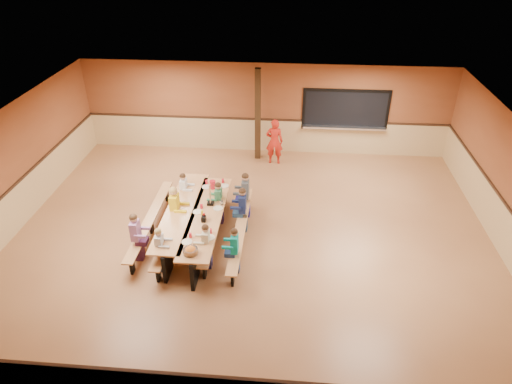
{
  "coord_description": "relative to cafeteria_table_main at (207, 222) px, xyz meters",
  "views": [
    {
      "loc": [
        0.9,
        -9.2,
        6.89
      ],
      "look_at": [
        0.1,
        0.27,
        1.15
      ],
      "focal_mm": 32.0,
      "sensor_mm": 36.0,
      "label": 1
    }
  ],
  "objects": [
    {
      "name": "cafeteria_table_main",
      "position": [
        0.0,
        0.0,
        0.0
      ],
      "size": [
        1.91,
        3.7,
        0.74
      ],
      "color": "#C1824C",
      "rests_on": "ground"
    },
    {
      "name": "seated_child_char_right",
      "position": [
        0.82,
        1.16,
        0.1
      ],
      "size": [
        0.39,
        0.32,
        1.26
      ],
      "primitive_type": null,
      "color": "#454B4E",
      "rests_on": "ground"
    },
    {
      "name": "napkin_dispenser",
      "position": [
        -0.01,
        -0.27,
        0.28
      ],
      "size": [
        0.1,
        0.14,
        0.13
      ],
      "primitive_type": "cube",
      "color": "black",
      "rests_on": "cafeteria_table_main"
    },
    {
      "name": "ground",
      "position": [
        1.07,
        0.22,
        -0.53
      ],
      "size": [
        12.0,
        12.0,
        0.0
      ],
      "primitive_type": "plane",
      "color": "brown",
      "rests_on": "ground"
    },
    {
      "name": "seated_child_grey_left",
      "position": [
        -0.83,
        1.21,
        0.05
      ],
      "size": [
        0.34,
        0.28,
        1.15
      ],
      "primitive_type": null,
      "color": "white",
      "rests_on": "ground"
    },
    {
      "name": "punch_pitcher",
      "position": [
        -0.05,
        1.27,
        0.32
      ],
      "size": [
        0.16,
        0.16,
        0.22
      ],
      "primitive_type": "cylinder",
      "color": "red",
      "rests_on": "cafeteria_table_main"
    },
    {
      "name": "place_settings",
      "position": [
        -0.0,
        0.0,
        0.27
      ],
      "size": [
        0.65,
        3.3,
        0.11
      ],
      "primitive_type": null,
      "color": "beige",
      "rests_on": "cafeteria_table_main"
    },
    {
      "name": "kitchen_pass_through",
      "position": [
        3.67,
        5.18,
        0.96
      ],
      "size": [
        2.78,
        0.28,
        1.38
      ],
      "color": "black",
      "rests_on": "ground"
    },
    {
      "name": "seated_child_teal_right",
      "position": [
        0.82,
        -1.1,
        0.05
      ],
      "size": [
        0.34,
        0.28,
        1.15
      ],
      "primitive_type": null,
      "color": "#0E9C97",
      "rests_on": "ground"
    },
    {
      "name": "seated_child_navy_right",
      "position": [
        0.82,
        0.48,
        0.08
      ],
      "size": [
        0.37,
        0.31,
        1.22
      ],
      "primitive_type": null,
      "color": "#16214C",
      "rests_on": "ground"
    },
    {
      "name": "structural_post",
      "position": [
        0.87,
        4.62,
        0.97
      ],
      "size": [
        0.18,
        0.18,
        3.0
      ],
      "primitive_type": "cube",
      "color": "black",
      "rests_on": "ground"
    },
    {
      "name": "condiment_mustard",
      "position": [
        -0.08,
        -0.09,
        0.3
      ],
      "size": [
        0.06,
        0.06,
        0.17
      ],
      "primitive_type": "cylinder",
      "color": "yellow",
      "rests_on": "cafeteria_table_main"
    },
    {
      "name": "condiment_ketchup",
      "position": [
        -0.02,
        -0.19,
        0.3
      ],
      "size": [
        0.06,
        0.06,
        0.17
      ],
      "primitive_type": "cylinder",
      "color": "#B2140F",
      "rests_on": "cafeteria_table_main"
    },
    {
      "name": "standing_woman",
      "position": [
        1.43,
        4.3,
        0.23
      ],
      "size": [
        0.55,
        0.37,
        1.51
      ],
      "primitive_type": "imported",
      "rotation": [
        0.0,
        0.0,
        3.13
      ],
      "color": "red",
      "rests_on": "ground"
    },
    {
      "name": "room_envelope",
      "position": [
        1.07,
        0.22,
        0.16
      ],
      "size": [
        12.04,
        10.04,
        3.02
      ],
      "color": "brown",
      "rests_on": "ground"
    },
    {
      "name": "table_paddle",
      "position": [
        0.03,
        0.47,
        0.35
      ],
      "size": [
        0.16,
        0.16,
        0.56
      ],
      "color": "black",
      "rests_on": "cafeteria_table_main"
    },
    {
      "name": "seated_child_tan_sec",
      "position": [
        0.17,
        -1.01,
        0.05
      ],
      "size": [
        0.34,
        0.28,
        1.15
      ],
      "primitive_type": null,
      "color": "beige",
      "rests_on": "ground"
    },
    {
      "name": "chip_bowl",
      "position": [
        -0.07,
        -1.48,
        0.29
      ],
      "size": [
        0.32,
        0.32,
        0.15
      ],
      "primitive_type": null,
      "color": "orange",
      "rests_on": "cafeteria_table_main"
    },
    {
      "name": "seated_child_green_sec",
      "position": [
        0.17,
        0.79,
        0.06
      ],
      "size": [
        0.35,
        0.29,
        1.17
      ],
      "primitive_type": null,
      "color": "#388155",
      "rests_on": "ground"
    },
    {
      "name": "seated_child_purple_sec",
      "position": [
        -1.48,
        -0.85,
        0.09
      ],
      "size": [
        0.38,
        0.31,
        1.23
      ],
      "primitive_type": null,
      "color": "#9D679F",
      "rests_on": "ground"
    },
    {
      "name": "seated_child_white_left",
      "position": [
        -0.83,
        -1.21,
        0.04
      ],
      "size": [
        0.33,
        0.27,
        1.12
      ],
      "primitive_type": null,
      "color": "silver",
      "rests_on": "ground"
    },
    {
      "name": "cafeteria_table_second",
      "position": [
        -0.65,
        0.19,
        0.0
      ],
      "size": [
        1.91,
        3.7,
        0.74
      ],
      "color": "#C1824C",
      "rests_on": "ground"
    },
    {
      "name": "seated_adult_yellow",
      "position": [
        -0.83,
        0.23,
        0.13
      ],
      "size": [
        0.42,
        0.34,
        1.31
      ],
      "primitive_type": null,
      "color": "yellow",
      "rests_on": "ground"
    }
  ]
}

